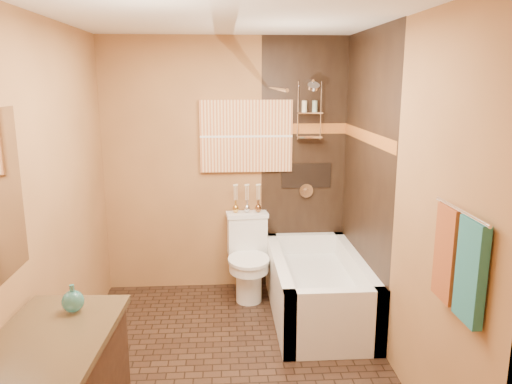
{
  "coord_description": "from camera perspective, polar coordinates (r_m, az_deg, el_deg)",
  "views": [
    {
      "loc": [
        -0.04,
        -3.38,
        2.09
      ],
      "look_at": [
        0.22,
        0.4,
        1.23
      ],
      "focal_mm": 35.0,
      "sensor_mm": 36.0,
      "label": 1
    }
  ],
  "objects": [
    {
      "name": "floor",
      "position": [
        3.97,
        -2.96,
        -19.04
      ],
      "size": [
        3.0,
        3.0,
        0.0
      ],
      "primitive_type": "plane",
      "color": "black",
      "rests_on": "ground"
    },
    {
      "name": "wall_left",
      "position": [
        3.67,
        -22.29,
        -1.47
      ],
      "size": [
        0.02,
        3.0,
        2.5
      ],
      "primitive_type": "cube",
      "color": "#A97341",
      "rests_on": "floor"
    },
    {
      "name": "wall_right",
      "position": [
        3.69,
        15.77,
        -0.9
      ],
      "size": [
        0.02,
        3.0,
        2.5
      ],
      "primitive_type": "cube",
      "color": "#A97341",
      "rests_on": "floor"
    },
    {
      "name": "wall_back",
      "position": [
        4.95,
        -3.44,
        2.94
      ],
      "size": [
        2.4,
        0.02,
        2.5
      ],
      "primitive_type": "cube",
      "color": "#A97341",
      "rests_on": "floor"
    },
    {
      "name": "wall_front",
      "position": [
        2.06,
        -2.6,
        -11.39
      ],
      "size": [
        2.4,
        0.02,
        2.5
      ],
      "primitive_type": "cube",
      "color": "#A97341",
      "rests_on": "floor"
    },
    {
      "name": "ceiling",
      "position": [
        3.4,
        -3.47,
        19.63
      ],
      "size": [
        3.0,
        3.0,
        0.0
      ],
      "primitive_type": "plane",
      "color": "silver",
      "rests_on": "wall_back"
    },
    {
      "name": "alcove_tile_back",
      "position": [
        5.0,
        5.49,
        3.01
      ],
      "size": [
        0.85,
        0.01,
        2.5
      ],
      "primitive_type": "cube",
      "color": "black",
      "rests_on": "wall_back"
    },
    {
      "name": "alcove_tile_right",
      "position": [
        4.39,
        12.38,
        1.39
      ],
      "size": [
        0.01,
        1.5,
        2.5
      ],
      "primitive_type": "cube",
      "color": "black",
      "rests_on": "wall_right"
    },
    {
      "name": "mosaic_band_back",
      "position": [
        4.94,
        5.6,
        7.22
      ],
      "size": [
        0.85,
        0.01,
        0.1
      ],
      "primitive_type": "cube",
      "color": "#95491B",
      "rests_on": "alcove_tile_back"
    },
    {
      "name": "mosaic_band_right",
      "position": [
        4.33,
        12.49,
        6.2
      ],
      "size": [
        0.01,
        1.5,
        0.1
      ],
      "primitive_type": "cube",
      "color": "#95491B",
      "rests_on": "alcove_tile_right"
    },
    {
      "name": "alcove_niche",
      "position": [
        5.02,
        5.76,
        1.88
      ],
      "size": [
        0.5,
        0.01,
        0.25
      ],
      "primitive_type": "cube",
      "color": "black",
      "rests_on": "alcove_tile_back"
    },
    {
      "name": "shower_fixtures",
      "position": [
        4.85,
        6.1,
        7.64
      ],
      "size": [
        0.24,
        0.33,
        1.16
      ],
      "color": "silver",
      "rests_on": "floor"
    },
    {
      "name": "curtain_rod",
      "position": [
        4.15,
        2.17,
        11.76
      ],
      "size": [
        0.03,
        1.55,
        0.03
      ],
      "primitive_type": "cylinder",
      "rotation": [
        1.57,
        0.0,
        0.0
      ],
      "color": "silver",
      "rests_on": "wall_back"
    },
    {
      "name": "towel_bar",
      "position": [
        2.69,
        22.42,
        -2.02
      ],
      "size": [
        0.02,
        0.55,
        0.02
      ],
      "primitive_type": "cylinder",
      "rotation": [
        1.57,
        0.0,
        0.0
      ],
      "color": "silver",
      "rests_on": "wall_right"
    },
    {
      "name": "towel_teal",
      "position": [
        2.66,
        23.35,
        -8.35
      ],
      "size": [
        0.05,
        0.22,
        0.52
      ],
      "primitive_type": "cube",
      "color": "#1F6768",
      "rests_on": "towel_bar"
    },
    {
      "name": "towel_rust",
      "position": [
        2.88,
        21.02,
        -6.57
      ],
      "size": [
        0.05,
        0.22,
        0.52
      ],
      "primitive_type": "cube",
      "color": "brown",
      "rests_on": "towel_bar"
    },
    {
      "name": "sunset_painting",
      "position": [
        4.89,
        -1.12,
        6.39
      ],
      "size": [
        0.9,
        0.04,
        0.7
      ],
      "primitive_type": "cube",
      "color": "#C55C2E",
      "rests_on": "wall_back"
    },
    {
      "name": "bathtub",
      "position": [
        4.61,
        7.03,
        -11.3
      ],
      "size": [
        0.8,
        1.5,
        0.55
      ],
      "color": "white",
      "rests_on": "floor"
    },
    {
      "name": "toilet",
      "position": [
        4.89,
        -0.91,
        -7.41
      ],
      "size": [
        0.42,
        0.62,
        0.8
      ],
      "rotation": [
        0.0,
        0.0,
        0.09
      ],
      "color": "white",
      "rests_on": "floor"
    },
    {
      "name": "teal_bottle",
      "position": [
        3.0,
        -20.21,
        -11.34
      ],
      "size": [
        0.15,
        0.15,
        0.19
      ],
      "primitive_type": null,
      "rotation": [
        0.0,
        0.0,
        0.3
      ],
      "color": "#26746F",
      "rests_on": "vanity"
    },
    {
      "name": "bud_vases",
      "position": [
        4.91,
        -1.04,
        -0.65
      ],
      "size": [
        0.28,
        0.06,
        0.28
      ],
      "color": "gold",
      "rests_on": "toilet"
    }
  ]
}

